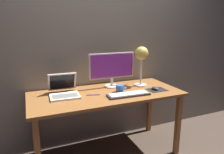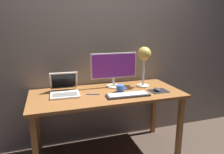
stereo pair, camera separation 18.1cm
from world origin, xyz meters
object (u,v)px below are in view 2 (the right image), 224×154
object	(u,v)px
laptop	(64,88)
pen	(93,94)
mouse	(157,89)
desk_lamp	(144,57)
monitor	(114,67)
keyboard_main	(128,95)
coffee_mug	(120,89)

from	to	relation	value
laptop	pen	size ratio (longest dim) A/B	2.50
laptop	mouse	world-z (taller)	laptop
desk_lamp	mouse	world-z (taller)	desk_lamp
laptop	desk_lamp	distance (m)	0.95
laptop	mouse	bearing A→B (deg)	-13.17
monitor	mouse	size ratio (longest dim) A/B	5.60
keyboard_main	laptop	world-z (taller)	laptop
coffee_mug	pen	world-z (taller)	coffee_mug
desk_lamp	keyboard_main	bearing A→B (deg)	-137.99
monitor	laptop	distance (m)	0.60
desk_lamp	laptop	bearing A→B (deg)	179.33
keyboard_main	desk_lamp	distance (m)	0.52
coffee_mug	pen	distance (m)	0.30
mouse	desk_lamp	bearing A→B (deg)	105.66
laptop	mouse	xyz separation A→B (m)	(0.96, -0.23, -0.04)
desk_lamp	monitor	bearing A→B (deg)	165.64
coffee_mug	laptop	bearing A→B (deg)	166.26
mouse	laptop	bearing A→B (deg)	166.83
keyboard_main	mouse	size ratio (longest dim) A/B	4.64
keyboard_main	pen	xyz separation A→B (m)	(-0.33, 0.15, -0.01)
pen	keyboard_main	bearing A→B (deg)	-24.10
laptop	coffee_mug	distance (m)	0.59
laptop	pen	world-z (taller)	laptop
monitor	coffee_mug	bearing A→B (deg)	-89.03
monitor	coffee_mug	xyz separation A→B (m)	(0.00, -0.21, -0.19)
monitor	laptop	size ratio (longest dim) A/B	1.54
keyboard_main	desk_lamp	world-z (taller)	desk_lamp
laptop	monitor	bearing A→B (deg)	7.50
monitor	pen	bearing A→B (deg)	-145.24
monitor	coffee_mug	world-z (taller)	monitor
laptop	mouse	size ratio (longest dim) A/B	3.65
monitor	desk_lamp	bearing A→B (deg)	-14.36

